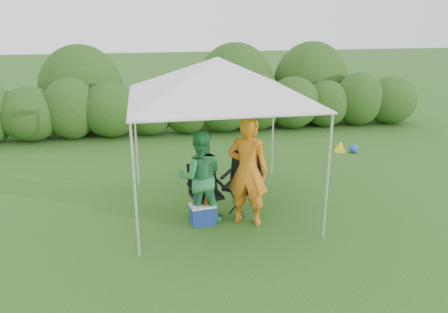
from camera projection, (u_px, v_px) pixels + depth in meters
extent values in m
plane|color=#33631F|center=(223.00, 218.00, 7.91)|extent=(70.00, 70.00, 0.00)
ellipsoid|color=#2A4F18|center=(30.00, 114.00, 12.46)|extent=(1.80, 1.53, 1.57)
cylinder|color=#382616|center=(33.00, 136.00, 12.66)|extent=(0.12, 0.12, 0.30)
ellipsoid|color=#2A4F18|center=(71.00, 109.00, 12.63)|extent=(1.57, 1.34, 1.80)
cylinder|color=#382616|center=(73.00, 134.00, 12.86)|extent=(0.12, 0.12, 0.30)
ellipsoid|color=#2A4F18|center=(111.00, 110.00, 12.85)|extent=(1.72, 1.47, 1.65)
cylinder|color=#382616|center=(113.00, 132.00, 13.06)|extent=(0.12, 0.12, 0.30)
ellipsoid|color=#2A4F18|center=(150.00, 111.00, 13.07)|extent=(1.50, 1.28, 1.50)
cylinder|color=#382616|center=(151.00, 130.00, 13.26)|extent=(0.12, 0.12, 0.30)
ellipsoid|color=#2A4F18|center=(187.00, 106.00, 13.23)|extent=(1.65, 1.40, 1.73)
cylinder|color=#382616|center=(187.00, 128.00, 13.46)|extent=(0.12, 0.12, 0.30)
ellipsoid|color=#2A4F18|center=(223.00, 107.00, 13.46)|extent=(1.80, 1.53, 1.57)
cylinder|color=#382616|center=(223.00, 127.00, 13.66)|extent=(0.12, 0.12, 0.30)
ellipsoid|color=#2A4F18|center=(259.00, 102.00, 13.62)|extent=(1.58, 1.34, 1.80)
cylinder|color=#382616|center=(258.00, 125.00, 13.85)|extent=(0.12, 0.12, 0.30)
ellipsoid|color=#2A4F18|center=(293.00, 103.00, 13.84)|extent=(1.72, 1.47, 1.65)
cylinder|color=#382616|center=(292.00, 123.00, 14.05)|extent=(0.12, 0.12, 0.30)
ellipsoid|color=#2A4F18|center=(326.00, 104.00, 14.06)|extent=(1.50, 1.28, 1.50)
cylinder|color=#382616|center=(325.00, 122.00, 14.25)|extent=(0.12, 0.12, 0.30)
ellipsoid|color=#2A4F18|center=(359.00, 99.00, 14.22)|extent=(1.65, 1.40, 1.73)
cylinder|color=#382616|center=(357.00, 120.00, 14.45)|extent=(0.12, 0.12, 0.30)
ellipsoid|color=#2A4F18|center=(390.00, 100.00, 14.45)|extent=(1.80, 1.53, 1.57)
cylinder|color=#382616|center=(388.00, 119.00, 14.65)|extent=(0.12, 0.12, 0.30)
cylinder|color=silver|center=(135.00, 192.00, 6.38)|extent=(0.04, 0.04, 2.10)
cylinder|color=silver|center=(328.00, 179.00, 6.91)|extent=(0.04, 0.04, 2.10)
cylinder|color=silver|center=(136.00, 137.00, 9.18)|extent=(0.04, 0.04, 2.10)
cylinder|color=silver|center=(273.00, 131.00, 9.71)|extent=(0.04, 0.04, 2.10)
cube|color=white|center=(218.00, 98.00, 7.71)|extent=(3.10, 3.10, 0.03)
pyramid|color=white|center=(218.00, 77.00, 7.59)|extent=(3.10, 3.10, 0.70)
cube|color=black|center=(242.00, 186.00, 8.11)|extent=(0.79, 0.78, 0.06)
cube|color=black|center=(246.00, 166.00, 8.23)|extent=(0.59, 0.45, 0.56)
cube|color=black|center=(226.00, 174.00, 8.15)|extent=(0.31, 0.45, 0.03)
cube|color=black|center=(258.00, 178.00, 7.94)|extent=(0.31, 0.45, 0.03)
cylinder|color=black|center=(224.00, 201.00, 8.05)|extent=(0.03, 0.03, 0.48)
cylinder|color=black|center=(250.00, 206.00, 7.87)|extent=(0.03, 0.03, 0.48)
cylinder|color=black|center=(234.00, 191.00, 8.49)|extent=(0.03, 0.03, 0.48)
cylinder|color=black|center=(258.00, 195.00, 8.32)|extent=(0.03, 0.03, 0.48)
cube|color=black|center=(206.00, 195.00, 7.84)|extent=(0.61, 0.57, 0.05)
cube|color=black|center=(202.00, 176.00, 7.95)|extent=(0.55, 0.23, 0.51)
cube|color=black|center=(191.00, 188.00, 7.69)|extent=(0.13, 0.45, 0.03)
cube|color=black|center=(221.00, 184.00, 7.87)|extent=(0.13, 0.45, 0.03)
cylinder|color=black|center=(198.00, 213.00, 7.63)|extent=(0.02, 0.02, 0.43)
cylinder|color=black|center=(222.00, 209.00, 7.78)|extent=(0.02, 0.02, 0.43)
cylinder|color=black|center=(191.00, 203.00, 8.03)|extent=(0.02, 0.02, 0.43)
cylinder|color=black|center=(214.00, 200.00, 8.18)|extent=(0.02, 0.02, 0.43)
imported|color=orange|center=(248.00, 171.00, 7.47)|extent=(0.84, 0.73, 1.94)
imported|color=#297F45|center=(200.00, 177.00, 7.60)|extent=(0.86, 0.70, 1.66)
cube|color=navy|center=(203.00, 215.00, 7.68)|extent=(0.45, 0.35, 0.33)
cube|color=silver|center=(202.00, 205.00, 7.62)|extent=(0.47, 0.37, 0.03)
cylinder|color=#592D0C|center=(206.00, 199.00, 7.55)|extent=(0.06, 0.06, 0.23)
cone|color=yellow|center=(340.00, 146.00, 11.69)|extent=(0.34, 0.34, 0.28)
sphere|color=blue|center=(353.00, 149.00, 11.57)|extent=(0.23, 0.23, 0.23)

